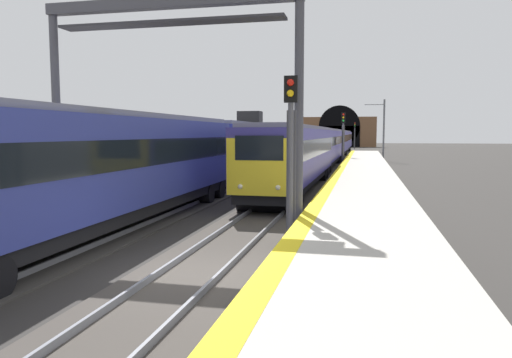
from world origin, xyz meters
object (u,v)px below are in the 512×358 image
object	(u,v)px
railway_signal_mid	(343,134)
catenary_mast_near	(383,130)
overhead_signal_gantry	(170,59)
railway_signal_near	(291,148)
railway_signal_far	(355,133)
train_adjacent_platform	(208,152)
train_main_approaching	(330,143)

from	to	relation	value
railway_signal_mid	catenary_mast_near	distance (m)	12.06
overhead_signal_gantry	catenary_mast_near	xyz separation A→B (m)	(44.84, -8.28, -1.91)
railway_signal_near	railway_signal_far	bearing A→B (deg)	-180.00
railway_signal_mid	train_adjacent_platform	bearing A→B (deg)	-15.14
train_adjacent_platform	railway_signal_near	xyz separation A→B (m)	(-11.24, -6.27, 0.60)
train_main_approaching	overhead_signal_gantry	xyz separation A→B (m)	(-42.26, 2.23, 3.53)
catenary_mast_near	railway_signal_near	bearing A→B (deg)	174.71
overhead_signal_gantry	catenary_mast_near	world-z (taller)	overhead_signal_gantry
train_adjacent_platform	railway_signal_near	world-z (taller)	railway_signal_near
railway_signal_mid	railway_signal_far	size ratio (longest dim) A/B	0.95
train_adjacent_platform	railway_signal_far	distance (m)	78.83
train_main_approaching	railway_signal_near	world-z (taller)	railway_signal_near
train_adjacent_platform	railway_signal_far	world-z (taller)	railway_signal_far
train_main_approaching	overhead_signal_gantry	size ratio (longest dim) A/B	9.00
train_main_approaching	railway_signal_far	distance (m)	46.74
overhead_signal_gantry	catenary_mast_near	distance (m)	45.64
railway_signal_far	railway_signal_near	bearing A→B (deg)	0.00
catenary_mast_near	train_main_approaching	bearing A→B (deg)	113.09
railway_signal_mid	overhead_signal_gantry	world-z (taller)	overhead_signal_gantry
train_main_approaching	railway_signal_near	distance (m)	43.17
train_main_approaching	railway_signal_mid	world-z (taller)	railway_signal_mid
train_main_approaching	railway_signal_near	bearing A→B (deg)	2.88
train_adjacent_platform	train_main_approaching	bearing A→B (deg)	171.87
railway_signal_far	catenary_mast_near	xyz separation A→B (m)	(-44.10, -4.23, 0.38)
catenary_mast_near	railway_signal_far	bearing A→B (deg)	5.48
train_adjacent_platform	railway_signal_mid	size ratio (longest dim) A/B	7.33
railway_signal_mid	train_main_approaching	bearing A→B (deg)	-168.20
railway_signal_mid	catenary_mast_near	xyz separation A→B (m)	(11.28, -4.23, 0.55)
overhead_signal_gantry	train_adjacent_platform	bearing A→B (deg)	12.12
railway_signal_far	overhead_signal_gantry	size ratio (longest dim) A/B	0.66
railway_signal_near	catenary_mast_near	xyz separation A→B (m)	(45.71, -4.23, 0.87)
railway_signal_far	overhead_signal_gantry	xyz separation A→B (m)	(-88.94, 4.05, 2.30)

